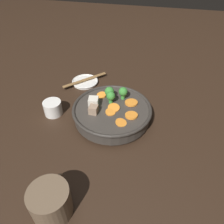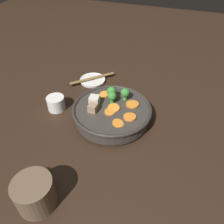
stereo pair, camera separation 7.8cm
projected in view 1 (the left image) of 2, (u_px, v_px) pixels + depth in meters
ground_plane at (112, 119)px, 0.80m from camera, size 3.00×3.00×0.00m
stirfry_bowl at (112, 111)px, 0.78m from camera, size 0.28×0.28×0.10m
side_saucer at (85, 82)px, 0.98m from camera, size 0.12×0.12×0.01m
tea_cup at (53, 108)px, 0.81m from camera, size 0.07×0.07×0.05m
dark_mug at (51, 202)px, 0.52m from camera, size 0.12×0.10×0.09m
chopsticks_pair at (85, 80)px, 0.97m from camera, size 0.16×0.16×0.01m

